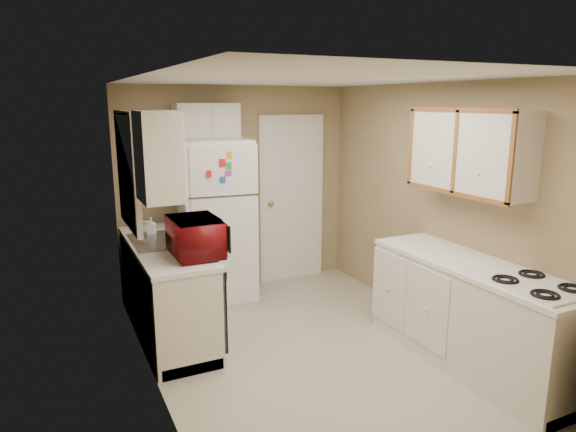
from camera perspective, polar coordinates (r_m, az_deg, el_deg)
name	(u,v)px	position (r m, az deg, el deg)	size (l,w,h in m)	color
floor	(312,349)	(4.86, 2.63, -14.54)	(3.80, 3.80, 0.00)	beige
ceiling	(314,79)	(4.33, 2.96, 15.01)	(3.80, 3.80, 0.00)	white
wall_left	(149,240)	(3.99, -15.21, -2.61)	(3.80, 3.80, 0.00)	#9E8964
wall_right	(439,208)	(5.24, 16.38, 0.90)	(3.80, 3.80, 0.00)	#9E8964
wall_back	(237,189)	(6.15, -5.65, 3.03)	(2.80, 2.80, 0.00)	#9E8964
wall_front	(480,294)	(2.99, 20.53, -8.17)	(2.80, 2.80, 0.00)	#9E8964
left_counter	(167,290)	(5.12, -13.29, -7.95)	(0.60, 1.80, 0.90)	silver
dishwasher	(215,302)	(4.63, -8.12, -9.46)	(0.03, 0.58, 0.72)	black
sink	(161,245)	(5.13, -13.89, -3.11)	(0.54, 0.74, 0.16)	gray
microwave	(196,238)	(4.55, -10.21, -2.46)	(0.33, 0.59, 0.39)	maroon
soap_bottle	(151,225)	(5.37, -14.96, -0.93)	(0.08, 0.08, 0.17)	white
window_blinds	(129,170)	(4.94, -17.29, 4.86)	(0.10, 0.98, 1.08)	silver
upper_cabinet_left	(158,157)	(4.13, -14.21, 6.42)	(0.30, 0.45, 0.70)	silver
refrigerator	(215,221)	(5.78, -8.10, -0.57)	(0.75, 0.73, 1.83)	white
cabinet_over_fridge	(206,122)	(5.80, -9.08, 10.31)	(0.70, 0.30, 0.40)	silver
interior_door	(292,199)	(6.41, 0.39, 1.85)	(0.86, 0.06, 2.08)	white
right_counter	(470,314)	(4.71, 19.60, -10.23)	(0.60, 2.00, 0.90)	silver
stove	(531,349)	(4.37, 25.36, -13.25)	(0.53, 0.66, 0.80)	white
upper_cabinet_right	(470,151)	(4.70, 19.53, 6.79)	(0.30, 1.20, 0.70)	silver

